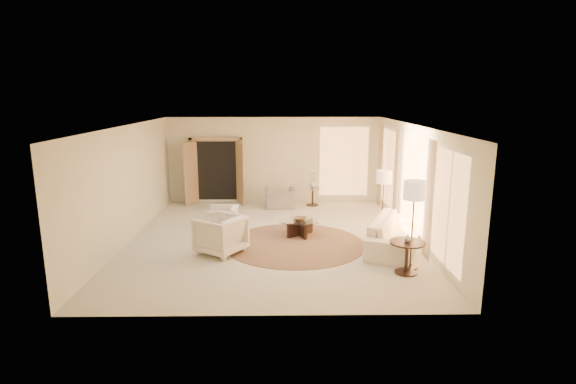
{
  "coord_description": "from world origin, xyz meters",
  "views": [
    {
      "loc": [
        0.25,
        -10.72,
        3.53
      ],
      "look_at": [
        0.4,
        0.4,
        1.1
      ],
      "focal_mm": 28.0,
      "sensor_mm": 36.0,
      "label": 1
    }
  ],
  "objects_px": {
    "armchair_left": "(222,219)",
    "floor_lamp_near": "(384,180)",
    "sofa": "(396,233)",
    "floor_lamp_far": "(414,194)",
    "coffee_table": "(300,226)",
    "armchair_right": "(220,233)",
    "bowl": "(300,219)",
    "end_vase": "(408,238)",
    "end_table": "(407,252)",
    "side_table": "(313,195)",
    "accent_chair": "(280,195)",
    "side_vase": "(313,184)"
  },
  "relations": [
    {
      "from": "armchair_left",
      "to": "bowl",
      "type": "height_order",
      "value": "armchair_left"
    },
    {
      "from": "armchair_right",
      "to": "armchair_left",
      "type": "bearing_deg",
      "value": -141.05
    },
    {
      "from": "floor_lamp_far",
      "to": "side_vase",
      "type": "xyz_separation_m",
      "value": [
        -1.66,
        5.39,
        -0.87
      ]
    },
    {
      "from": "armchair_left",
      "to": "coffee_table",
      "type": "xyz_separation_m",
      "value": [
        2.0,
        -0.26,
        -0.13
      ]
    },
    {
      "from": "coffee_table",
      "to": "side_vase",
      "type": "height_order",
      "value": "side_vase"
    },
    {
      "from": "sofa",
      "to": "coffee_table",
      "type": "height_order",
      "value": "sofa"
    },
    {
      "from": "floor_lamp_near",
      "to": "bowl",
      "type": "bearing_deg",
      "value": -167.62
    },
    {
      "from": "armchair_left",
      "to": "end_vase",
      "type": "relative_size",
      "value": 4.8
    },
    {
      "from": "coffee_table",
      "to": "end_table",
      "type": "xyz_separation_m",
      "value": [
        2.03,
        -2.49,
        0.2
      ]
    },
    {
      "from": "armchair_left",
      "to": "floor_lamp_near",
      "type": "bearing_deg",
      "value": 94.73
    },
    {
      "from": "side_table",
      "to": "floor_lamp_far",
      "type": "xyz_separation_m",
      "value": [
        1.66,
        -5.39,
        1.21
      ]
    },
    {
      "from": "floor_lamp_near",
      "to": "side_vase",
      "type": "height_order",
      "value": "floor_lamp_near"
    },
    {
      "from": "coffee_table",
      "to": "bowl",
      "type": "height_order",
      "value": "bowl"
    },
    {
      "from": "floor_lamp_far",
      "to": "bowl",
      "type": "relative_size",
      "value": 5.66
    },
    {
      "from": "side_table",
      "to": "end_vase",
      "type": "bearing_deg",
      "value": -75.15
    },
    {
      "from": "armchair_right",
      "to": "side_vase",
      "type": "xyz_separation_m",
      "value": [
        2.38,
        4.42,
        0.23
      ]
    },
    {
      "from": "sofa",
      "to": "floor_lamp_far",
      "type": "xyz_separation_m",
      "value": [
        0.0,
        -1.23,
        1.21
      ]
    },
    {
      "from": "coffee_table",
      "to": "sofa",
      "type": "bearing_deg",
      "value": -23.99
    },
    {
      "from": "sofa",
      "to": "armchair_right",
      "type": "xyz_separation_m",
      "value": [
        -4.04,
        -0.27,
        0.11
      ]
    },
    {
      "from": "end_vase",
      "to": "coffee_table",
      "type": "bearing_deg",
      "value": 129.29
    },
    {
      "from": "sofa",
      "to": "side_table",
      "type": "bearing_deg",
      "value": 45.73
    },
    {
      "from": "coffee_table",
      "to": "floor_lamp_near",
      "type": "relative_size",
      "value": 0.85
    },
    {
      "from": "accent_chair",
      "to": "floor_lamp_far",
      "type": "xyz_separation_m",
      "value": [
        2.72,
        -5.11,
        1.16
      ]
    },
    {
      "from": "end_table",
      "to": "bowl",
      "type": "distance_m",
      "value": 3.21
    },
    {
      "from": "accent_chair",
      "to": "floor_lamp_far",
      "type": "distance_m",
      "value": 5.9
    },
    {
      "from": "side_vase",
      "to": "armchair_left",
      "type": "bearing_deg",
      "value": -130.89
    },
    {
      "from": "accent_chair",
      "to": "end_vase",
      "type": "relative_size",
      "value": 5.83
    },
    {
      "from": "side_vase",
      "to": "floor_lamp_near",
      "type": "bearing_deg",
      "value": -58.31
    },
    {
      "from": "end_table",
      "to": "side_table",
      "type": "distance_m",
      "value": 5.86
    },
    {
      "from": "end_vase",
      "to": "side_vase",
      "type": "relative_size",
      "value": 0.71
    },
    {
      "from": "bowl",
      "to": "end_vase",
      "type": "relative_size",
      "value": 2.03
    },
    {
      "from": "armchair_right",
      "to": "side_table",
      "type": "xyz_separation_m",
      "value": [
        2.38,
        4.42,
        -0.12
      ]
    },
    {
      "from": "floor_lamp_near",
      "to": "floor_lamp_far",
      "type": "height_order",
      "value": "floor_lamp_far"
    },
    {
      "from": "bowl",
      "to": "sofa",
      "type": "bearing_deg",
      "value": -23.99
    },
    {
      "from": "accent_chair",
      "to": "end_table",
      "type": "xyz_separation_m",
      "value": [
        2.55,
        -5.39,
        0.05
      ]
    },
    {
      "from": "sofa",
      "to": "end_vase",
      "type": "relative_size",
      "value": 15.42
    },
    {
      "from": "accent_chair",
      "to": "floor_lamp_far",
      "type": "relative_size",
      "value": 0.51
    },
    {
      "from": "armchair_right",
      "to": "floor_lamp_near",
      "type": "bearing_deg",
      "value": 146.42
    },
    {
      "from": "armchair_left",
      "to": "accent_chair",
      "type": "height_order",
      "value": "accent_chair"
    },
    {
      "from": "end_table",
      "to": "bowl",
      "type": "height_order",
      "value": "end_table"
    },
    {
      "from": "sofa",
      "to": "accent_chair",
      "type": "xyz_separation_m",
      "value": [
        -2.72,
        3.88,
        0.05
      ]
    },
    {
      "from": "sofa",
      "to": "armchair_left",
      "type": "distance_m",
      "value": 4.37
    },
    {
      "from": "end_table",
      "to": "floor_lamp_near",
      "type": "bearing_deg",
      "value": 86.87
    },
    {
      "from": "armchair_left",
      "to": "end_vase",
      "type": "bearing_deg",
      "value": 57.41
    },
    {
      "from": "sofa",
      "to": "bowl",
      "type": "height_order",
      "value": "sofa"
    },
    {
      "from": "armchair_right",
      "to": "side_vase",
      "type": "distance_m",
      "value": 5.03
    },
    {
      "from": "side_table",
      "to": "end_vase",
      "type": "xyz_separation_m",
      "value": [
        1.5,
        -5.67,
        0.38
      ]
    },
    {
      "from": "accent_chair",
      "to": "coffee_table",
      "type": "xyz_separation_m",
      "value": [
        0.52,
        -2.9,
        -0.16
      ]
    },
    {
      "from": "armchair_left",
      "to": "accent_chair",
      "type": "bearing_deg",
      "value": 152.48
    },
    {
      "from": "coffee_table",
      "to": "floor_lamp_far",
      "type": "height_order",
      "value": "floor_lamp_far"
    }
  ]
}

